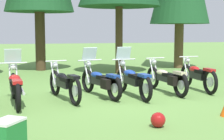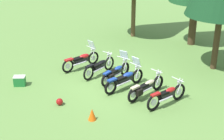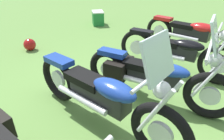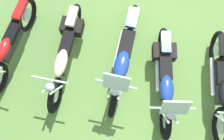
# 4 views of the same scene
# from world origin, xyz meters

# --- Properties ---
(ground_plane) EXTENTS (80.00, 80.00, 0.00)m
(ground_plane) POSITION_xyz_m (0.00, 0.00, 0.00)
(ground_plane) COLOR #608C42
(motorcycle_0) EXTENTS (0.72, 2.36, 1.36)m
(motorcycle_0) POSITION_xyz_m (-2.74, -0.37, 0.48)
(motorcycle_0) COLOR black
(motorcycle_0) RESTS_ON ground_plane
(motorcycle_1) EXTENTS (0.78, 2.23, 1.02)m
(motorcycle_1) POSITION_xyz_m (-1.50, -0.10, 0.46)
(motorcycle_1) COLOR black
(motorcycle_1) RESTS_ON ground_plane
(motorcycle_2) EXTENTS (0.99, 2.17, 1.36)m
(motorcycle_2) POSITION_xyz_m (-0.45, 0.11, 0.45)
(motorcycle_2) COLOR black
(motorcycle_2) RESTS_ON ground_plane
(motorcycle_3) EXTENTS (0.73, 2.41, 1.37)m
(motorcycle_3) POSITION_xyz_m (0.43, -0.02, 0.48)
(motorcycle_3) COLOR black
(motorcycle_3) RESTS_ON ground_plane
(motorcycle_4) EXTENTS (0.73, 2.33, 1.01)m
(motorcycle_4) POSITION_xyz_m (1.56, 0.21, 0.44)
(motorcycle_4) COLOR black
(motorcycle_4) RESTS_ON ground_plane
(motorcycle_5) EXTENTS (0.66, 2.24, 1.02)m
(motorcycle_5) POSITION_xyz_m (2.66, 0.42, 0.46)
(motorcycle_5) COLOR black
(motorcycle_5) RESTS_ON ground_plane
(picnic_cooler) EXTENTS (0.60, 0.64, 0.47)m
(picnic_cooler) POSITION_xyz_m (-2.76, -3.77, 0.24)
(picnic_cooler) COLOR #1E7233
(picnic_cooler) RESTS_ON ground_plane
(traffic_cone) EXTENTS (0.32, 0.32, 0.48)m
(traffic_cone) POSITION_xyz_m (1.76, -2.72, 0.24)
(traffic_cone) COLOR #EA590F
(traffic_cone) RESTS_ON ground_plane
(dropped_helmet) EXTENTS (0.29, 0.29, 0.29)m
(dropped_helmet) POSITION_xyz_m (-0.02, -3.17, 0.15)
(dropped_helmet) COLOR maroon
(dropped_helmet) RESTS_ON ground_plane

